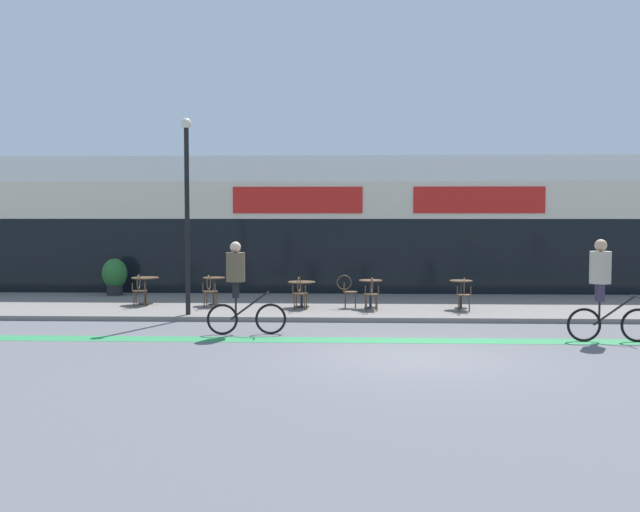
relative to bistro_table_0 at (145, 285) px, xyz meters
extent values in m
plane|color=#5B5B60|center=(7.02, -7.05, -0.67)|extent=(120.00, 120.00, 0.00)
cube|color=slate|center=(7.02, 0.20, -0.61)|extent=(40.00, 5.50, 0.12)
cube|color=silver|center=(7.02, 4.95, 1.60)|extent=(40.00, 4.00, 4.54)
cube|color=black|center=(7.02, 2.98, 0.65)|extent=(38.80, 0.10, 2.40)
cube|color=beige|center=(7.02, 3.00, 2.45)|extent=(39.20, 0.14, 1.20)
cube|color=red|center=(4.14, 2.93, 2.45)|extent=(4.14, 0.08, 0.84)
cube|color=red|center=(9.90, 2.93, 2.45)|extent=(4.14, 0.08, 0.84)
cube|color=#2D844C|center=(7.02, -5.14, -0.66)|extent=(36.00, 0.70, 0.01)
cylinder|color=black|center=(0.00, 0.00, -0.54)|extent=(0.43, 0.43, 0.02)
cylinder|color=black|center=(0.00, 0.00, -0.18)|extent=(0.07, 0.07, 0.74)
cylinder|color=#4C3823|center=(0.00, 0.00, 0.20)|extent=(0.78, 0.78, 0.02)
cylinder|color=black|center=(1.98, -0.10, -0.54)|extent=(0.34, 0.34, 0.02)
cylinder|color=black|center=(1.98, -0.10, -0.17)|extent=(0.07, 0.07, 0.75)
cylinder|color=#4C3823|center=(1.98, -0.10, 0.21)|extent=(0.62, 0.62, 0.02)
cylinder|color=black|center=(4.49, -0.52, -0.54)|extent=(0.42, 0.42, 0.02)
cylinder|color=black|center=(4.49, -0.52, -0.21)|extent=(0.07, 0.07, 0.68)
cylinder|color=#4C3823|center=(4.49, -0.52, 0.14)|extent=(0.76, 0.76, 0.02)
cylinder|color=black|center=(6.38, -0.66, -0.54)|extent=(0.35, 0.35, 0.02)
cylinder|color=black|center=(6.38, -0.66, -0.18)|extent=(0.07, 0.07, 0.74)
cylinder|color=#4C3823|center=(6.38, -0.66, 0.20)|extent=(0.64, 0.64, 0.02)
cylinder|color=black|center=(8.81, -0.72, -0.54)|extent=(0.34, 0.34, 0.02)
cylinder|color=black|center=(8.81, -0.72, -0.18)|extent=(0.07, 0.07, 0.75)
cylinder|color=#4C3823|center=(8.81, -0.72, 0.21)|extent=(0.61, 0.61, 0.02)
cylinder|color=#4C3823|center=(0.00, -0.55, -0.11)|extent=(0.43, 0.43, 0.03)
cylinder|color=#4C3823|center=(-0.15, -0.42, -0.34)|extent=(0.03, 0.03, 0.42)
cylinder|color=#4C3823|center=(0.13, -0.40, -0.34)|extent=(0.03, 0.03, 0.42)
cylinder|color=#4C3823|center=(-0.13, -0.70, -0.34)|extent=(0.03, 0.03, 0.42)
cylinder|color=#4C3823|center=(0.15, -0.68, -0.34)|extent=(0.03, 0.03, 0.42)
torus|color=#4C3823|center=(0.01, -0.72, 0.15)|extent=(0.06, 0.41, 0.41)
cylinder|color=#4C3823|center=(-0.16, -0.73, 0.01)|extent=(0.03, 0.03, 0.23)
cylinder|color=#4C3823|center=(0.18, -0.71, 0.01)|extent=(0.03, 0.03, 0.23)
cylinder|color=#4C3823|center=(1.98, -0.65, -0.11)|extent=(0.42, 0.42, 0.03)
cylinder|color=#4C3823|center=(1.85, -0.50, -0.34)|extent=(0.03, 0.03, 0.42)
cylinder|color=#4C3823|center=(2.13, -0.52, -0.34)|extent=(0.03, 0.03, 0.42)
cylinder|color=#4C3823|center=(1.84, -0.78, -0.34)|extent=(0.03, 0.03, 0.42)
cylinder|color=#4C3823|center=(2.12, -0.80, -0.34)|extent=(0.03, 0.03, 0.42)
torus|color=#4C3823|center=(1.97, -0.82, 0.15)|extent=(0.05, 0.41, 0.41)
cylinder|color=#4C3823|center=(1.80, -0.81, 0.01)|extent=(0.03, 0.03, 0.23)
cylinder|color=#4C3823|center=(2.14, -0.83, 0.01)|extent=(0.03, 0.03, 0.23)
cylinder|color=#4C3823|center=(4.49, -1.07, -0.11)|extent=(0.45, 0.45, 0.03)
cylinder|color=#4C3823|center=(4.37, -0.92, -0.34)|extent=(0.03, 0.03, 0.42)
cylinder|color=#4C3823|center=(4.65, -0.95, -0.34)|extent=(0.03, 0.03, 0.42)
cylinder|color=#4C3823|center=(4.33, -1.19, -0.34)|extent=(0.03, 0.03, 0.42)
cylinder|color=#4C3823|center=(4.61, -1.23, -0.34)|extent=(0.03, 0.03, 0.42)
torus|color=#4C3823|center=(4.47, -1.24, 0.15)|extent=(0.08, 0.41, 0.41)
cylinder|color=#4C3823|center=(4.30, -1.22, 0.01)|extent=(0.03, 0.03, 0.23)
cylinder|color=#4C3823|center=(4.63, -1.27, 0.01)|extent=(0.03, 0.03, 0.23)
cylinder|color=#4C3823|center=(6.38, -1.21, -0.11)|extent=(0.43, 0.43, 0.03)
cylinder|color=#4C3823|center=(6.23, -1.08, -0.34)|extent=(0.03, 0.03, 0.42)
cylinder|color=#4C3823|center=(6.51, -1.06, -0.34)|extent=(0.03, 0.03, 0.42)
cylinder|color=#4C3823|center=(6.25, -1.36, -0.34)|extent=(0.03, 0.03, 0.42)
cylinder|color=#4C3823|center=(6.53, -1.34, -0.34)|extent=(0.03, 0.03, 0.42)
torus|color=#4C3823|center=(6.39, -1.38, 0.15)|extent=(0.06, 0.41, 0.41)
cylinder|color=#4C3823|center=(6.22, -1.39, 0.01)|extent=(0.03, 0.03, 0.23)
cylinder|color=#4C3823|center=(6.56, -1.36, 0.01)|extent=(0.03, 0.03, 0.23)
cylinder|color=#4C3823|center=(5.83, -0.66, -0.11)|extent=(0.41, 0.41, 0.03)
cylinder|color=#4C3823|center=(5.97, -0.52, -0.34)|extent=(0.03, 0.03, 0.42)
cylinder|color=#4C3823|center=(5.97, -0.80, -0.34)|extent=(0.03, 0.03, 0.42)
cylinder|color=#4C3823|center=(5.69, -0.51, -0.34)|extent=(0.03, 0.03, 0.42)
cylinder|color=#4C3823|center=(5.69, -0.79, -0.34)|extent=(0.03, 0.03, 0.42)
torus|color=#4C3823|center=(5.66, -0.65, 0.15)|extent=(0.41, 0.04, 0.41)
cylinder|color=#4C3823|center=(5.66, -0.48, 0.01)|extent=(0.03, 0.03, 0.23)
cylinder|color=#4C3823|center=(5.66, -0.82, 0.01)|extent=(0.03, 0.03, 0.23)
cylinder|color=#4C3823|center=(8.81, -1.27, -0.11)|extent=(0.45, 0.45, 0.03)
cylinder|color=#4C3823|center=(8.69, -1.11, -0.34)|extent=(0.03, 0.03, 0.42)
cylinder|color=#4C3823|center=(8.97, -1.15, -0.34)|extent=(0.03, 0.03, 0.42)
cylinder|color=#4C3823|center=(8.65, -1.39, -0.34)|extent=(0.03, 0.03, 0.42)
cylinder|color=#4C3823|center=(8.93, -1.43, -0.34)|extent=(0.03, 0.03, 0.42)
torus|color=#4C3823|center=(8.79, -1.44, 0.15)|extent=(0.09, 0.41, 0.41)
cylinder|color=#4C3823|center=(8.62, -1.42, 0.01)|extent=(0.03, 0.03, 0.23)
cylinder|color=#4C3823|center=(8.96, -1.47, 0.01)|extent=(0.03, 0.03, 0.23)
cylinder|color=#232326|center=(-1.57, 2.19, -0.37)|extent=(0.49, 0.49, 0.36)
ellipsoid|color=#28662D|center=(-1.57, 2.19, 0.14)|extent=(0.78, 0.78, 0.94)
cylinder|color=black|center=(1.68, -2.13, 1.83)|extent=(0.12, 0.12, 4.77)
sphere|color=beige|center=(1.68, -2.13, 4.30)|extent=(0.26, 0.26, 0.26)
torus|color=black|center=(11.84, -5.15, -0.31)|extent=(0.72, 0.06, 0.72)
torus|color=black|center=(10.73, -5.14, -0.31)|extent=(0.72, 0.06, 0.72)
cylinder|color=black|center=(11.34, -5.15, 0.00)|extent=(0.86, 0.05, 0.65)
cylinder|color=black|center=(11.04, -5.14, -0.06)|extent=(0.04, 0.04, 0.50)
cylinder|color=black|center=(11.79, -5.15, 0.30)|extent=(0.03, 0.48, 0.03)
cylinder|color=#382D47|center=(11.04, -5.06, 0.38)|extent=(0.15, 0.15, 0.37)
cylinder|color=#382D47|center=(11.04, -5.23, 0.38)|extent=(0.15, 0.15, 0.37)
cylinder|color=#B2A38E|center=(11.04, -5.14, 0.90)|extent=(0.44, 0.44, 0.68)
sphere|color=tan|center=(11.04, -5.14, 1.37)|extent=(0.25, 0.25, 0.25)
torus|color=black|center=(4.04, -4.43, -0.32)|extent=(0.70, 0.12, 0.69)
torus|color=black|center=(2.97, -4.53, -0.32)|extent=(0.70, 0.12, 0.69)
cylinder|color=black|center=(3.56, -4.47, -0.03)|extent=(0.83, 0.12, 0.62)
cylinder|color=black|center=(3.27, -4.50, -0.08)|extent=(0.04, 0.04, 0.49)
cylinder|color=black|center=(3.98, -4.43, 0.27)|extent=(0.07, 0.48, 0.03)
cylinder|color=black|center=(3.26, -4.42, 0.34)|extent=(0.16, 0.16, 0.36)
cylinder|color=black|center=(3.28, -4.58, 0.34)|extent=(0.16, 0.16, 0.36)
cylinder|color=brown|center=(3.27, -4.50, 0.84)|extent=(0.46, 0.46, 0.65)
sphere|color=beige|center=(3.27, -4.50, 1.29)|extent=(0.24, 0.24, 0.24)
camera|label=1|loc=(5.76, -20.95, 2.05)|focal=42.00mm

